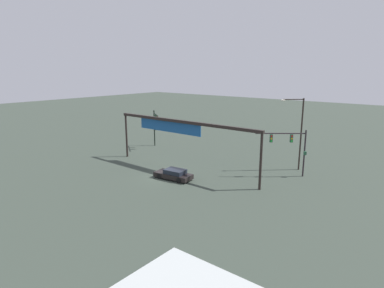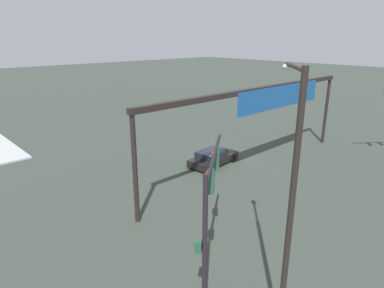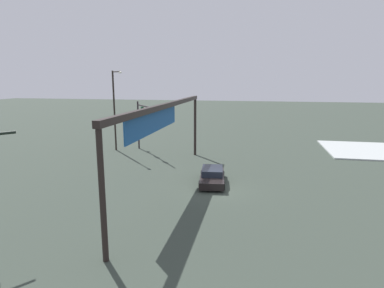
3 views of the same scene
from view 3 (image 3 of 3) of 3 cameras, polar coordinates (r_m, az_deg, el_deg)
name	(u,v)px [view 3 (image 3 of 3)]	position (r m, az deg, el deg)	size (l,w,h in m)	color
ground_plane	(218,189)	(24.69, 4.70, -7.98)	(212.43, 212.43, 0.00)	#364037
sidewalk_corner	(369,150)	(42.74, 28.96, -1.00)	(10.10, 9.72, 0.15)	#B3BAB8
traffic_signal_opposite_side	(142,117)	(37.23, -8.80, 4.83)	(5.03, 3.80, 5.69)	black
streetlamp_curved_arm	(115,105)	(37.95, -13.55, 6.75)	(2.33, 2.17, 9.19)	black
overhead_sign_gantry	(165,117)	(23.56, -4.89, 4.78)	(22.08, 0.43, 6.48)	black
sedan_car_approaching	(212,176)	(25.84, 3.62, -5.74)	(4.72, 2.37, 1.21)	black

